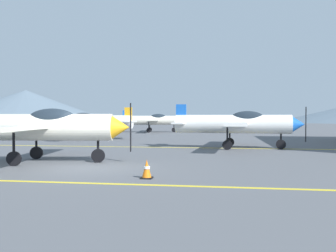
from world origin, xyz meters
TOP-DOWN VIEW (x-y plane):
  - ground_plane at (0.00, 0.00)m, footprint 400.00×400.00m
  - apron_line_near at (0.00, -3.25)m, footprint 80.00×0.16m
  - apron_line_far at (0.00, 8.78)m, footprint 80.00×0.16m
  - airplane_near at (-2.60, 0.92)m, footprint 7.87×9.02m
  - airplane_mid at (6.01, 8.80)m, footprint 7.85×9.02m
  - airplane_far at (-6.07, 16.01)m, footprint 7.82×9.01m
  - airplane_back at (-3.15, 29.76)m, footprint 7.87×9.02m
  - car_sedan at (5.80, 31.46)m, footprint 4.66×3.33m
  - traffic_cone_front at (2.74, -2.21)m, footprint 0.36×0.36m
  - hill_left at (-74.72, 122.86)m, footprint 69.89×69.89m

SIDE VIEW (x-z plane):
  - ground_plane at x=0.00m, z-range 0.00..0.00m
  - apron_line_near at x=0.00m, z-range 0.00..0.01m
  - apron_line_far at x=0.00m, z-range 0.00..0.01m
  - traffic_cone_front at x=2.74m, z-range -0.01..0.58m
  - car_sedan at x=5.80m, z-range 0.03..1.65m
  - airplane_near at x=-2.60m, z-range 0.17..2.87m
  - airplane_mid at x=6.01m, z-range 0.17..2.87m
  - airplane_far at x=-6.07m, z-range 0.17..2.87m
  - airplane_back at x=-3.15m, z-range 0.17..2.87m
  - hill_left at x=-74.72m, z-range 0.00..12.91m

